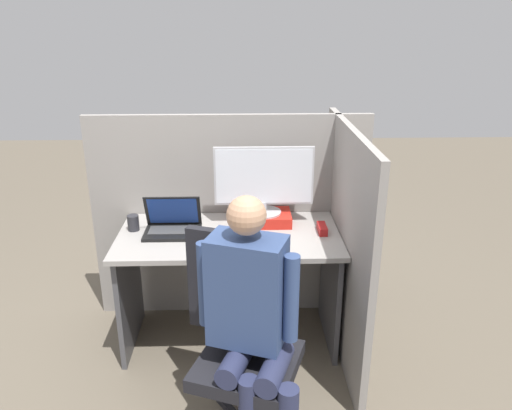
{
  "coord_description": "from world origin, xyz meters",
  "views": [
    {
      "loc": [
        0.08,
        -2.41,
        1.99
      ],
      "look_at": [
        0.16,
        0.17,
        1.0
      ],
      "focal_mm": 35.0,
      "sensor_mm": 36.0,
      "label": 1
    }
  ],
  "objects_px": {
    "pen_cup": "(133,223)",
    "office_chair": "(240,337)",
    "paper_box": "(264,218)",
    "stapler": "(322,229)",
    "laptop": "(173,226)",
    "carrot_toy": "(256,246)",
    "person": "(251,314)",
    "monitor": "(264,179)"
  },
  "relations": [
    {
      "from": "pen_cup",
      "to": "paper_box",
      "type": "bearing_deg",
      "value": 6.62
    },
    {
      "from": "laptop",
      "to": "pen_cup",
      "type": "relative_size",
      "value": 3.5
    },
    {
      "from": "paper_box",
      "to": "monitor",
      "type": "relative_size",
      "value": 0.56
    },
    {
      "from": "carrot_toy",
      "to": "pen_cup",
      "type": "bearing_deg",
      "value": 158.26
    },
    {
      "from": "monitor",
      "to": "stapler",
      "type": "height_order",
      "value": "monitor"
    },
    {
      "from": "stapler",
      "to": "pen_cup",
      "type": "height_order",
      "value": "pen_cup"
    },
    {
      "from": "laptop",
      "to": "person",
      "type": "distance_m",
      "value": 0.98
    },
    {
      "from": "paper_box",
      "to": "carrot_toy",
      "type": "distance_m",
      "value": 0.39
    },
    {
      "from": "stapler",
      "to": "pen_cup",
      "type": "bearing_deg",
      "value": 176.67
    },
    {
      "from": "laptop",
      "to": "person",
      "type": "height_order",
      "value": "person"
    },
    {
      "from": "laptop",
      "to": "office_chair",
      "type": "bearing_deg",
      "value": -60.74
    },
    {
      "from": "carrot_toy",
      "to": "office_chair",
      "type": "bearing_deg",
      "value": -100.92
    },
    {
      "from": "stapler",
      "to": "office_chair",
      "type": "distance_m",
      "value": 0.9
    },
    {
      "from": "stapler",
      "to": "carrot_toy",
      "type": "xyz_separation_m",
      "value": [
        -0.41,
        -0.23,
        -0.0
      ]
    },
    {
      "from": "person",
      "to": "laptop",
      "type": "bearing_deg",
      "value": 117.76
    },
    {
      "from": "office_chair",
      "to": "carrot_toy",
      "type": "bearing_deg",
      "value": 79.08
    },
    {
      "from": "laptop",
      "to": "stapler",
      "type": "xyz_separation_m",
      "value": [
        0.9,
        -0.02,
        -0.02
      ]
    },
    {
      "from": "paper_box",
      "to": "stapler",
      "type": "distance_m",
      "value": 0.38
    },
    {
      "from": "monitor",
      "to": "laptop",
      "type": "bearing_deg",
      "value": -165.52
    },
    {
      "from": "carrot_toy",
      "to": "office_chair",
      "type": "relative_size",
      "value": 0.16
    },
    {
      "from": "carrot_toy",
      "to": "monitor",
      "type": "bearing_deg",
      "value": 81.05
    },
    {
      "from": "laptop",
      "to": "carrot_toy",
      "type": "xyz_separation_m",
      "value": [
        0.49,
        -0.25,
        -0.03
      ]
    },
    {
      "from": "paper_box",
      "to": "pen_cup",
      "type": "bearing_deg",
      "value": -173.38
    },
    {
      "from": "pen_cup",
      "to": "stapler",
      "type": "bearing_deg",
      "value": -3.33
    },
    {
      "from": "office_chair",
      "to": "pen_cup",
      "type": "xyz_separation_m",
      "value": [
        -0.65,
        0.77,
        0.29
      ]
    },
    {
      "from": "monitor",
      "to": "person",
      "type": "bearing_deg",
      "value": -95.67
    },
    {
      "from": "laptop",
      "to": "carrot_toy",
      "type": "height_order",
      "value": "laptop"
    },
    {
      "from": "pen_cup",
      "to": "monitor",
      "type": "bearing_deg",
      "value": 6.82
    },
    {
      "from": "paper_box",
      "to": "laptop",
      "type": "relative_size",
      "value": 1.02
    },
    {
      "from": "office_chair",
      "to": "person",
      "type": "xyz_separation_m",
      "value": [
        0.05,
        -0.15,
        0.23
      ]
    },
    {
      "from": "stapler",
      "to": "office_chair",
      "type": "bearing_deg",
      "value": -125.55
    },
    {
      "from": "monitor",
      "to": "pen_cup",
      "type": "bearing_deg",
      "value": -173.18
    },
    {
      "from": "stapler",
      "to": "office_chair",
      "type": "height_order",
      "value": "office_chair"
    },
    {
      "from": "office_chair",
      "to": "pen_cup",
      "type": "bearing_deg",
      "value": 130.25
    },
    {
      "from": "office_chair",
      "to": "monitor",
      "type": "bearing_deg",
      "value": 79.97
    },
    {
      "from": "pen_cup",
      "to": "office_chair",
      "type": "bearing_deg",
      "value": -49.75
    },
    {
      "from": "stapler",
      "to": "carrot_toy",
      "type": "distance_m",
      "value": 0.47
    },
    {
      "from": "monitor",
      "to": "person",
      "type": "xyz_separation_m",
      "value": [
        -0.1,
        -1.01,
        -0.31
      ]
    },
    {
      "from": "paper_box",
      "to": "stapler",
      "type": "bearing_deg",
      "value": -24.69
    },
    {
      "from": "pen_cup",
      "to": "person",
      "type": "bearing_deg",
      "value": -52.45
    },
    {
      "from": "stapler",
      "to": "carrot_toy",
      "type": "relative_size",
      "value": 0.85
    },
    {
      "from": "paper_box",
      "to": "carrot_toy",
      "type": "xyz_separation_m",
      "value": [
        -0.06,
        -0.39,
        -0.01
      ]
    }
  ]
}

